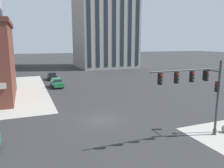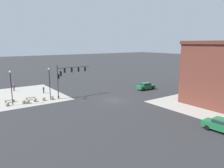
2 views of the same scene
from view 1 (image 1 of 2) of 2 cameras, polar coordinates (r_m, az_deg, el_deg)
ground_plane at (r=24.16m, az=-2.78°, el=-9.31°), size 320.00×320.00×0.00m
traffic_signal_main at (r=20.20m, az=22.30°, el=-0.57°), size 7.20×2.09×6.76m
car_main_northbound_far at (r=42.46m, az=-14.16°, el=0.40°), size 2.07×4.49×1.68m
car_main_southbound_near at (r=51.55m, az=-15.28°, el=2.12°), size 1.96×4.43×1.68m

